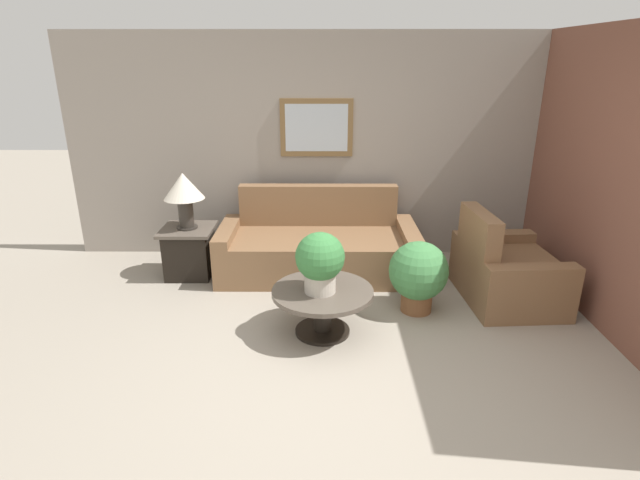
{
  "coord_description": "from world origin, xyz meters",
  "views": [
    {
      "loc": [
        -0.24,
        -3.25,
        2.3
      ],
      "look_at": [
        -0.27,
        1.4,
        0.6
      ],
      "focal_mm": 28.0,
      "sensor_mm": 36.0,
      "label": 1
    }
  ],
  "objects_px": {
    "coffee_table": "(323,302)",
    "potted_plant_floor": "(418,274)",
    "side_table": "(190,251)",
    "table_lamp": "(184,190)",
    "armchair": "(505,272)",
    "couch_main": "(318,248)",
    "potted_plant_on_table": "(320,260)"
  },
  "relations": [
    {
      "from": "side_table",
      "to": "couch_main",
      "type": "bearing_deg",
      "value": 3.76
    },
    {
      "from": "couch_main",
      "to": "potted_plant_on_table",
      "type": "distance_m",
      "value": 1.45
    },
    {
      "from": "table_lamp",
      "to": "potted_plant_floor",
      "type": "xyz_separation_m",
      "value": [
        2.39,
        -0.84,
        -0.59
      ]
    },
    {
      "from": "armchair",
      "to": "potted_plant_on_table",
      "type": "distance_m",
      "value": 2.02
    },
    {
      "from": "table_lamp",
      "to": "potted_plant_floor",
      "type": "height_order",
      "value": "table_lamp"
    },
    {
      "from": "armchair",
      "to": "side_table",
      "type": "bearing_deg",
      "value": 76.51
    },
    {
      "from": "side_table",
      "to": "armchair",
      "type": "bearing_deg",
      "value": -10.02
    },
    {
      "from": "armchair",
      "to": "coffee_table",
      "type": "height_order",
      "value": "armchair"
    },
    {
      "from": "potted_plant_on_table",
      "to": "potted_plant_floor",
      "type": "bearing_deg",
      "value": 25.87
    },
    {
      "from": "armchair",
      "to": "table_lamp",
      "type": "height_order",
      "value": "table_lamp"
    },
    {
      "from": "couch_main",
      "to": "side_table",
      "type": "height_order",
      "value": "couch_main"
    },
    {
      "from": "coffee_table",
      "to": "armchair",
      "type": "bearing_deg",
      "value": 20.21
    },
    {
      "from": "couch_main",
      "to": "table_lamp",
      "type": "distance_m",
      "value": 1.59
    },
    {
      "from": "armchair",
      "to": "potted_plant_floor",
      "type": "relative_size",
      "value": 1.66
    },
    {
      "from": "potted_plant_on_table",
      "to": "coffee_table",
      "type": "bearing_deg",
      "value": 57.41
    },
    {
      "from": "potted_plant_floor",
      "to": "coffee_table",
      "type": "bearing_deg",
      "value": -155.35
    },
    {
      "from": "side_table",
      "to": "table_lamp",
      "type": "relative_size",
      "value": 0.93
    },
    {
      "from": "table_lamp",
      "to": "potted_plant_on_table",
      "type": "distance_m",
      "value": 1.97
    },
    {
      "from": "couch_main",
      "to": "armchair",
      "type": "distance_m",
      "value": 2.0
    },
    {
      "from": "coffee_table",
      "to": "side_table",
      "type": "bearing_deg",
      "value": 139.69
    },
    {
      "from": "side_table",
      "to": "potted_plant_on_table",
      "type": "xyz_separation_m",
      "value": [
        1.46,
        -1.29,
        0.42
      ]
    },
    {
      "from": "couch_main",
      "to": "potted_plant_floor",
      "type": "bearing_deg",
      "value": -44.34
    },
    {
      "from": "coffee_table",
      "to": "potted_plant_on_table",
      "type": "bearing_deg",
      "value": -122.59
    },
    {
      "from": "coffee_table",
      "to": "couch_main",
      "type": "bearing_deg",
      "value": 92.21
    },
    {
      "from": "potted_plant_on_table",
      "to": "potted_plant_floor",
      "type": "height_order",
      "value": "potted_plant_on_table"
    },
    {
      "from": "side_table",
      "to": "potted_plant_on_table",
      "type": "height_order",
      "value": "potted_plant_on_table"
    },
    {
      "from": "potted_plant_floor",
      "to": "armchair",
      "type": "bearing_deg",
      "value": 15.59
    },
    {
      "from": "coffee_table",
      "to": "potted_plant_floor",
      "type": "bearing_deg",
      "value": 24.65
    },
    {
      "from": "potted_plant_floor",
      "to": "side_table",
      "type": "bearing_deg",
      "value": 160.58
    },
    {
      "from": "potted_plant_floor",
      "to": "potted_plant_on_table",
      "type": "bearing_deg",
      "value": -154.13
    },
    {
      "from": "coffee_table",
      "to": "table_lamp",
      "type": "height_order",
      "value": "table_lamp"
    },
    {
      "from": "couch_main",
      "to": "coffee_table",
      "type": "distance_m",
      "value": 1.35
    }
  ]
}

